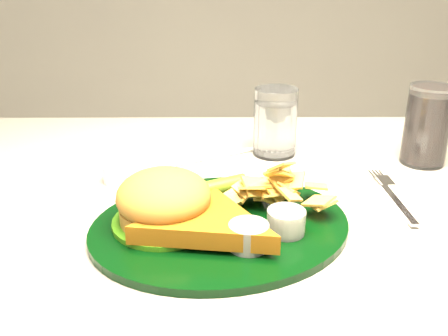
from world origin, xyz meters
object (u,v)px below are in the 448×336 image
(water_glass, at_px, (275,122))
(fork_napkin, at_px, (396,201))
(dinner_plate, at_px, (221,203))
(cola_glass, at_px, (427,125))

(water_glass, distance_m, fork_napkin, 0.26)
(dinner_plate, relative_size, water_glass, 2.84)
(dinner_plate, distance_m, cola_glass, 0.41)
(dinner_plate, height_order, fork_napkin, dinner_plate)
(cola_glass, distance_m, fork_napkin, 0.19)
(water_glass, relative_size, cola_glass, 0.88)
(dinner_plate, xyz_separation_m, fork_napkin, (0.25, 0.07, -0.03))
(dinner_plate, relative_size, fork_napkin, 2.13)
(water_glass, relative_size, fork_napkin, 0.75)
(water_glass, bearing_deg, fork_napkin, -52.37)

